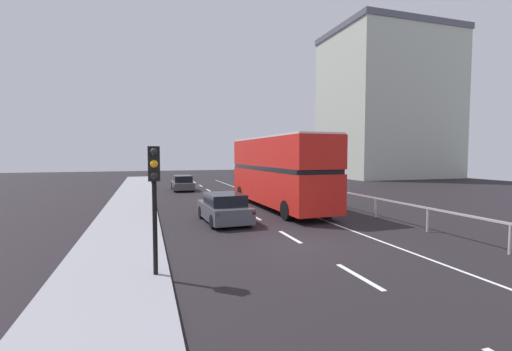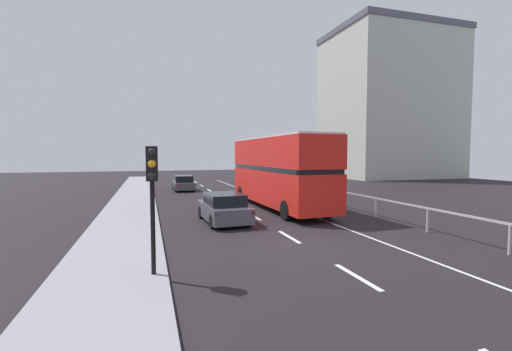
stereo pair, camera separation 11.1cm
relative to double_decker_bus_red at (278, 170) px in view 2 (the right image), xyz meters
The scene contains 9 objects.
ground_plane 9.01m from the double_decker_bus_red, 105.25° to the right, with size 74.02×120.00×0.10m, color black.
near_sidewalk_kerb 12.26m from the double_decker_bus_red, 135.92° to the right, with size 2.98×80.00×0.14m, color gray.
lane_paint_markings 2.38m from the double_decker_bus_red, 140.84° to the left, with size 3.15×46.00×0.01m.
bridge_side_railing 3.97m from the double_decker_bus_red, ahead, with size 0.10×42.00×1.06m.
distant_building_block 35.49m from the double_decker_bus_red, 41.44° to the left, with size 16.82×13.13×20.78m.
double_decker_bus_red is the anchor object (origin of this frame).
hatchback_car_near 5.64m from the double_decker_bus_red, 140.32° to the right, with size 2.03×4.15×1.42m.
traffic_signal_pole 12.90m from the double_decker_bus_red, 125.73° to the right, with size 0.30×0.42×3.37m.
sedan_car_ahead 13.19m from the double_decker_bus_red, 110.41° to the left, with size 1.78×4.30×1.36m.
Camera 2 is at (-5.34, -11.44, 3.31)m, focal length 24.33 mm.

